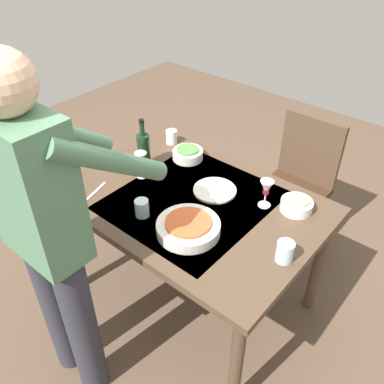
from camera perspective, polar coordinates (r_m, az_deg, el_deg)
ground_plane at (r=2.66m, az=0.00°, el=-13.93°), size 6.00×6.00×0.00m
dining_table at (r=2.18m, az=0.00°, el=-2.76°), size 1.32×0.93×0.75m
chair_near at (r=2.77m, az=14.64°, el=1.98°), size 0.40×0.40×0.91m
person_server at (r=1.72m, az=-19.17°, el=-5.14°), size 0.42×0.61×1.69m
wine_bottle at (r=2.35m, az=-6.71°, el=5.89°), size 0.07×0.07×0.30m
wine_glass_left at (r=2.26m, az=-7.09°, el=4.38°), size 0.07×0.07×0.15m
wine_glass_right at (r=2.06m, az=10.25°, el=0.43°), size 0.07×0.07×0.15m
water_cup_near_left at (r=2.60m, az=-2.85°, el=7.64°), size 0.07×0.07×0.09m
water_cup_near_right at (r=1.82m, az=12.72°, el=-8.05°), size 0.08×0.08×0.10m
water_cup_far_left at (r=2.02m, az=-6.94°, el=-2.22°), size 0.07×0.07×0.09m
serving_bowl_pasta at (r=1.92m, az=-0.52°, el=-4.86°), size 0.30×0.30×0.07m
side_bowl_salad at (r=2.44m, az=-0.60°, el=5.33°), size 0.18×0.18×0.07m
side_bowl_bread at (r=2.11m, az=14.28°, el=-1.71°), size 0.16×0.16×0.07m
dinner_plate_near at (r=2.19m, az=3.17°, el=0.25°), size 0.23×0.23×0.01m
table_knife at (r=2.23m, az=-13.37°, el=-0.10°), size 0.07×0.20×0.00m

